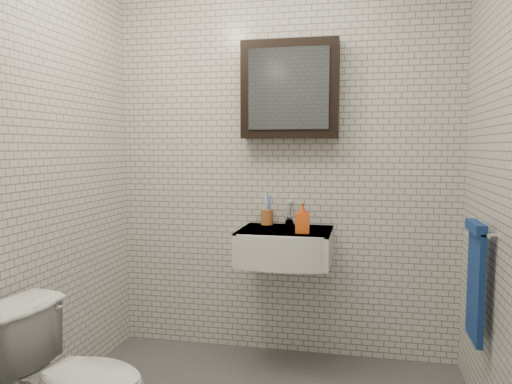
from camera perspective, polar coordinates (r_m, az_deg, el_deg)
room_shell at (r=2.24m, az=-0.87°, el=8.24°), size 2.22×2.02×2.51m
washbasin at (r=3.00m, az=3.26°, el=-6.19°), size 0.55×0.50×0.20m
faucet at (r=3.17m, az=3.82°, el=-2.64°), size 0.06×0.20×0.15m
mirror_cabinet at (r=3.15m, az=3.90°, el=11.58°), size 0.60×0.15×0.60m
towel_rail at (r=2.66m, az=23.84°, el=-8.83°), size 0.09×0.30×0.58m
toothbrush_cup at (r=3.20m, az=1.24°, el=-2.81°), size 0.10×0.10×0.21m
soap_bottle at (r=2.90m, az=5.35°, el=-2.95°), size 0.09×0.09×0.18m
toilet at (r=2.41m, az=-20.15°, el=-19.77°), size 0.71×0.45×0.68m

